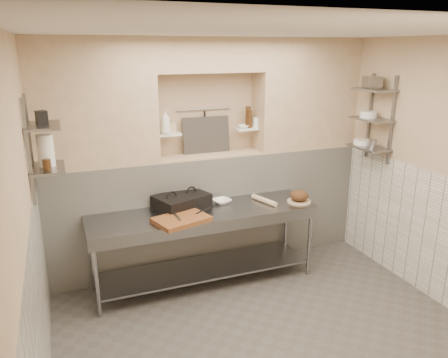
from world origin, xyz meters
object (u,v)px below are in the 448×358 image
cutting_board (182,220)px  bottle_soap (166,122)px  bread_loaf (299,195)px  jug_left (46,150)px  rolling_pin (264,200)px  mixing_bowl (222,201)px  panini_press (182,201)px  prep_table (204,232)px  bowl_alcove (243,127)px

cutting_board → bottle_soap: bottle_soap is taller
bread_loaf → jug_left: jug_left is taller
rolling_pin → bread_loaf: 0.42m
mixing_bowl → jug_left: size_ratio=0.70×
bottle_soap → rolling_pin: bearing=-25.4°
cutting_board → jug_left: bearing=175.2°
panini_press → bottle_soap: bottle_soap is taller
cutting_board → rolling_pin: size_ratio=1.42×
bread_loaf → bottle_soap: size_ratio=0.77×
prep_table → bottle_soap: (-0.28, 0.52, 1.21)m
prep_table → cutting_board: bearing=-148.2°
bread_loaf → panini_press: bearing=167.0°
cutting_board → bottle_soap: (0.04, 0.72, 0.93)m
panini_press → cutting_board: size_ratio=1.24×
mixing_bowl → rolling_pin: rolling_pin is taller
panini_press → prep_table: bearing=-65.5°
rolling_pin → bread_loaf: bread_loaf is taller
prep_table → panini_press: bearing=134.2°
panini_press → bottle_soap: (-0.08, 0.31, 0.88)m
mixing_bowl → bowl_alcove: size_ratio=1.55×
jug_left → bottle_soap: bearing=25.4°
prep_table → bread_loaf: size_ratio=11.80×
panini_press → cutting_board: bearing=-125.7°
prep_table → mixing_bowl: mixing_bowl is taller
prep_table → panini_press: size_ratio=3.77×
bowl_alcove → bread_loaf: bearing=-56.3°
cutting_board → bottle_soap: 1.18m
bottle_soap → jug_left: size_ratio=0.97×
cutting_board → rolling_pin: rolling_pin is taller
cutting_board → mixing_bowl: mixing_bowl is taller
rolling_pin → bowl_alcove: size_ratio=2.89×
bowl_alcove → jug_left: bearing=-164.0°
cutting_board → bread_loaf: (1.49, 0.09, 0.06)m
bowl_alcove → panini_press: bearing=-159.0°
cutting_board → jug_left: (-1.26, 0.10, 0.84)m
bread_loaf → bowl_alcove: (-0.45, 0.67, 0.75)m
mixing_bowl → bowl_alcove: 0.99m
panini_press → bread_loaf: 1.41m
panini_press → bottle_soap: 0.93m
bottle_soap → bowl_alcove: (1.00, 0.04, -0.12)m
mixing_bowl → prep_table: bearing=-147.7°
bottle_soap → mixing_bowl: bearing=-31.2°
bread_loaf → bowl_alcove: 1.10m
jug_left → rolling_pin: bearing=2.9°
mixing_bowl → bottle_soap: (-0.56, 0.34, 0.93)m
cutting_board → bowl_alcove: (1.04, 0.76, 0.81)m
prep_table → bowl_alcove: bearing=38.0°
bowl_alcove → mixing_bowl: bearing=-138.6°
rolling_pin → bowl_alcove: bearing=95.0°
mixing_bowl → cutting_board: bearing=-147.9°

